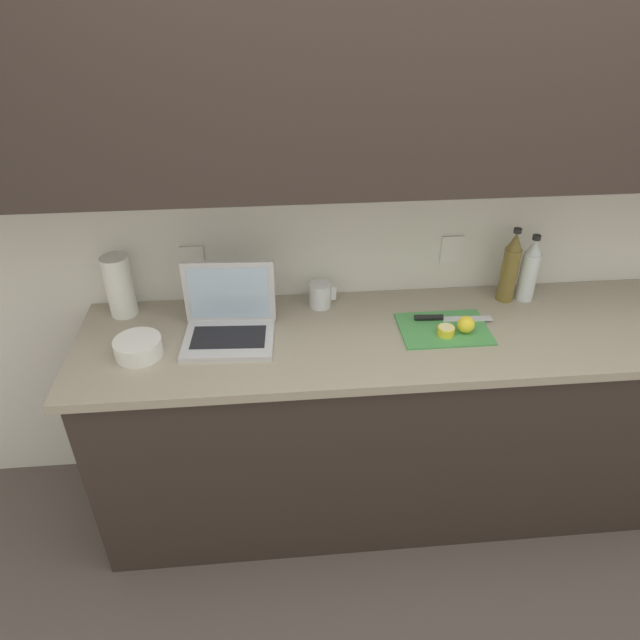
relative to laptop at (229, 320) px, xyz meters
name	(u,v)px	position (x,y,z in m)	size (l,w,h in m)	color
ground_plane	(394,493)	(0.67, -0.04, -0.96)	(12.00, 12.00, 0.00)	#564C47
wall_back	(411,137)	(0.67, 0.20, 0.59)	(5.20, 0.38, 2.60)	white
counter_unit	(406,418)	(0.70, -0.04, -0.50)	(2.49, 0.63, 0.90)	#332823
laptop	(229,320)	(0.00, 0.00, 0.00)	(0.35, 0.27, 0.26)	silver
cutting_board	(443,328)	(0.80, -0.04, -0.06)	(0.33, 0.24, 0.01)	#4C9E51
knife	(440,318)	(0.80, 0.02, -0.05)	(0.30, 0.05, 0.02)	silver
lemon_half_cut	(446,331)	(0.80, -0.09, -0.04)	(0.06, 0.06, 0.03)	yellow
lemon_whole_beside	(466,325)	(0.87, -0.07, -0.02)	(0.07, 0.07, 0.07)	yellow
bottle_green_soda	(529,270)	(1.19, 0.16, 0.07)	(0.07, 0.07, 0.28)	silver
bottle_oil_tall	(510,268)	(1.11, 0.16, 0.08)	(0.07, 0.07, 0.31)	olive
measuring_cup	(320,295)	(0.35, 0.17, -0.01)	(0.11, 0.09, 0.10)	silver
bowl_white	(138,347)	(-0.32, -0.10, -0.03)	(0.17, 0.17, 0.06)	white
paper_towel_roll	(119,286)	(-0.42, 0.19, 0.06)	(0.10, 0.10, 0.25)	white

